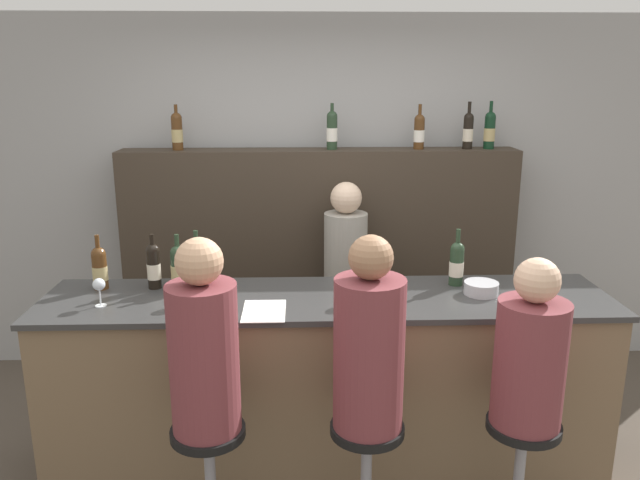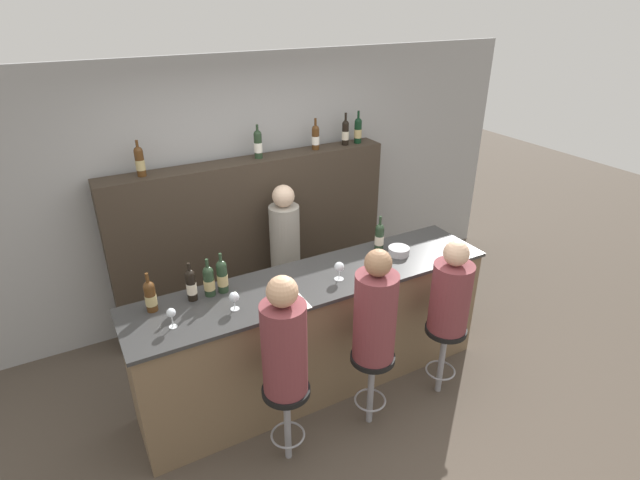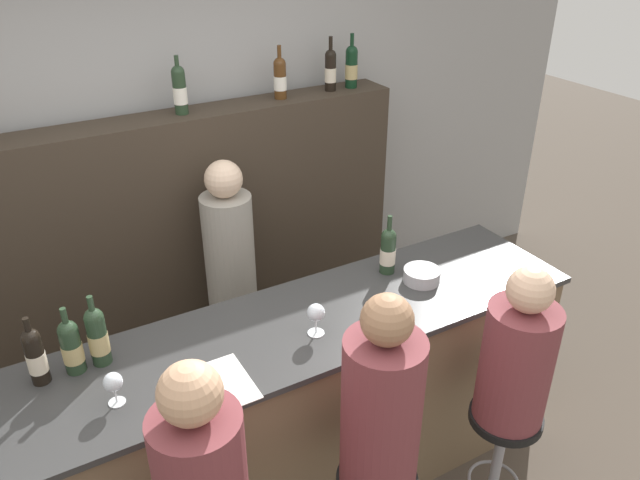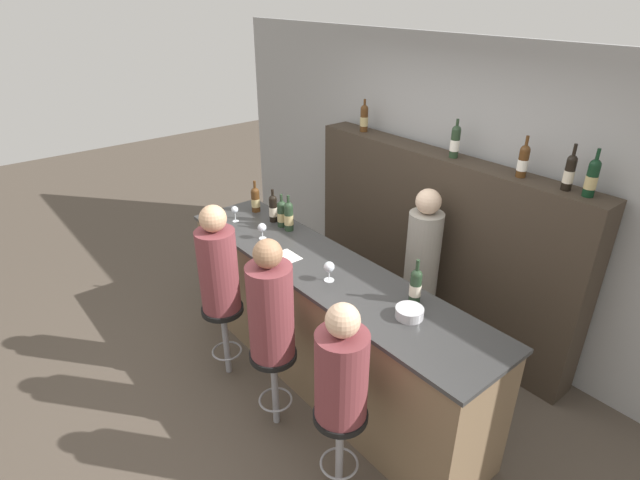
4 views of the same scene
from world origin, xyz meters
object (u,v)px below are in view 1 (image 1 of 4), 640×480
object	(u,v)px
guest_seated_left	(204,348)
bar_stool_right	(521,452)
guest_seated_right	(530,354)
wine_glass_2	(359,283)
wine_bottle_counter_2	(178,266)
wine_glass_0	(99,286)
wine_bottle_backbar_1	(332,130)
metal_bowl	(481,288)
bartender	(345,297)
wine_bottle_counter_0	(100,268)
wine_bottle_backbar_4	(490,130)
wine_bottle_counter_4	(457,263)
wine_glass_1	(187,287)
bar_stool_middle	(367,455)
wine_bottle_backbar_3	(468,130)
wine_bottle_counter_1	(154,266)
wine_bottle_counter_3	(197,264)
wine_bottle_backbar_2	(419,131)
bar_stool_left	(209,458)
guest_seated_middle	(369,346)
wine_bottle_backbar_0	(177,131)

from	to	relation	value
guest_seated_left	bar_stool_right	distance (m)	1.52
guest_seated_right	wine_glass_2	bearing A→B (deg)	144.56
bar_stool_right	guest_seated_right	distance (m)	0.49
guest_seated_left	guest_seated_right	size ratio (longest dim) A/B	1.13
wine_bottle_counter_2	wine_glass_0	world-z (taller)	wine_bottle_counter_2
wine_bottle_backbar_1	metal_bowl	size ratio (longest dim) A/B	1.75
guest_seated_right	bartender	size ratio (longest dim) A/B	0.52
wine_bottle_counter_0	wine_bottle_backbar_4	bearing A→B (deg)	24.96
wine_bottle_counter_4	bar_stool_right	xyz separation A→B (m)	(0.14, -0.77, -0.67)
wine_glass_1	bar_stool_right	world-z (taller)	wine_glass_1
bar_stool_right	bar_stool_middle	bearing A→B (deg)	180.00
bartender	wine_bottle_backbar_3	bearing A→B (deg)	22.47
wine_bottle_counter_4	wine_glass_2	xyz separation A→B (m)	(-0.57, -0.27, -0.02)
wine_bottle_counter_1	wine_bottle_counter_3	size ratio (longest dim) A/B	0.94
wine_bottle_counter_2	wine_bottle_backbar_3	world-z (taller)	wine_bottle_backbar_3
wine_glass_0	guest_seated_left	distance (m)	0.78
wine_bottle_counter_4	wine_glass_0	distance (m)	1.89
wine_bottle_counter_0	bar_stool_right	xyz separation A→B (m)	(2.09, -0.77, -0.66)
wine_bottle_backbar_2	wine_bottle_backbar_3	xyz separation A→B (m)	(0.35, 0.00, 0.01)
wine_bottle_backbar_4	guest_seated_right	xyz separation A→B (m)	(-0.33, -1.90, -0.81)
bartender	bar_stool_right	bearing A→B (deg)	-65.55
guest_seated_right	wine_bottle_counter_1	bearing A→B (deg)	156.72
wine_bottle_counter_4	wine_bottle_backbar_4	distance (m)	1.38
wine_bottle_counter_4	metal_bowl	distance (m)	0.21
wine_bottle_backbar_4	wine_bottle_backbar_1	bearing A→B (deg)	180.00
bar_stool_left	guest_seated_middle	size ratio (longest dim) A/B	0.75
wine_bottle_counter_3	wine_bottle_backbar_4	distance (m)	2.29
wine_bottle_backbar_0	metal_bowl	xyz separation A→B (m)	(1.80, -1.29, -0.72)
wine_glass_2	wine_bottle_backbar_0	bearing A→B (deg)	129.15
wine_bottle_backbar_1	guest_seated_left	distance (m)	2.15
wine_bottle_counter_1	wine_bottle_backbar_0	xyz separation A→B (m)	(-0.05, 1.13, 0.62)
wine_glass_0	bar_stool_middle	xyz separation A→B (m)	(1.30, -0.51, -0.65)
wine_bottle_backbar_2	metal_bowl	xyz separation A→B (m)	(0.12, -1.29, -0.71)
bartender	wine_glass_0	bearing A→B (deg)	-141.83
wine_bottle_counter_2	wine_glass_1	distance (m)	0.29
wine_bottle_backbar_1	guest_seated_right	world-z (taller)	wine_bottle_backbar_1
wine_bottle_backbar_0	guest_seated_right	distance (m)	2.77
wine_bottle_counter_2	guest_seated_right	xyz separation A→B (m)	(1.67, -0.77, -0.18)
wine_bottle_counter_2	wine_bottle_backbar_4	size ratio (longest dim) A/B	0.91
wine_bottle_counter_4	wine_glass_1	bearing A→B (deg)	-169.36
wine_bottle_counter_0	wine_bottle_counter_1	size ratio (longest dim) A/B	0.99
wine_bottle_backbar_4	wine_glass_1	world-z (taller)	wine_bottle_backbar_4
wine_bottle_backbar_3	guest_seated_right	world-z (taller)	wine_bottle_backbar_3
wine_bottle_backbar_0	metal_bowl	distance (m)	2.33
wine_bottle_backbar_4	guest_seated_middle	world-z (taller)	wine_bottle_backbar_4
bar_stool_middle	bar_stool_right	size ratio (longest dim) A/B	1.00
wine_bottle_backbar_2	wine_bottle_counter_2	bearing A→B (deg)	-143.13
wine_bottle_backbar_0	guest_seated_left	world-z (taller)	wine_bottle_backbar_0
metal_bowl	bar_stool_right	xyz separation A→B (m)	(0.05, -0.62, -0.58)
wine_bottle_backbar_3	guest_seated_left	size ratio (longest dim) A/B	0.37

